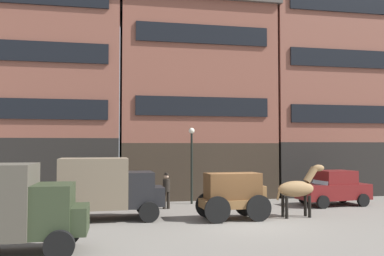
# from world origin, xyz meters

# --- Properties ---
(ground_plane) EXTENTS (120.00, 120.00, 0.00)m
(ground_plane) POSITION_xyz_m (0.00, 0.00, 0.00)
(ground_plane) COLOR slate
(building_far_left) EXTENTS (7.95, 6.92, 16.44)m
(building_far_left) POSITION_xyz_m (-8.73, 10.29, 8.26)
(building_far_left) COLOR black
(building_far_left) RESTS_ON ground_plane
(building_center_left) EXTENTS (9.75, 6.92, 12.21)m
(building_center_left) POSITION_xyz_m (-0.23, 10.30, 6.14)
(building_center_left) COLOR #33281E
(building_center_left) RESTS_ON ground_plane
(building_center_right) EXTENTS (8.41, 6.92, 17.72)m
(building_center_right) POSITION_xyz_m (8.50, 10.29, 8.90)
(building_center_right) COLOR black
(building_center_right) RESTS_ON ground_plane
(cargo_wagon) EXTENTS (2.98, 1.67, 1.98)m
(cargo_wagon) POSITION_xyz_m (-0.25, 0.99, 1.15)
(cargo_wagon) COLOR brown
(cargo_wagon) RESTS_ON ground_plane
(draft_horse) EXTENTS (2.35, 0.70, 2.30)m
(draft_horse) POSITION_xyz_m (2.70, 0.99, 1.27)
(draft_horse) COLOR #937047
(draft_horse) RESTS_ON ground_plane
(delivery_truck_near) EXTENTS (4.37, 2.16, 2.62)m
(delivery_truck_near) POSITION_xyz_m (-8.42, -3.25, 1.42)
(delivery_truck_near) COLOR #2D3823
(delivery_truck_near) RESTS_ON ground_plane
(delivery_truck_far) EXTENTS (4.38, 2.18, 2.62)m
(delivery_truck_far) POSITION_xyz_m (-5.54, 1.95, 1.42)
(delivery_truck_far) COLOR black
(delivery_truck_far) RESTS_ON ground_plane
(sedan_dark) EXTENTS (3.84, 2.15, 1.83)m
(sedan_dark) POSITION_xyz_m (6.16, 4.02, 0.91)
(sedan_dark) COLOR maroon
(sedan_dark) RESTS_ON ground_plane
(pedestrian_officer) EXTENTS (0.50, 0.50, 1.79)m
(pedestrian_officer) POSITION_xyz_m (-2.69, 4.52, 0.98)
(pedestrian_officer) COLOR black
(pedestrian_officer) RESTS_ON ground_plane
(streetlamp_curbside) EXTENTS (0.32, 0.32, 4.12)m
(streetlamp_curbside) POSITION_xyz_m (-1.11, 6.00, 2.67)
(streetlamp_curbside) COLOR black
(streetlamp_curbside) RESTS_ON ground_plane
(fire_hydrant_curbside) EXTENTS (0.24, 0.24, 0.83)m
(fire_hydrant_curbside) POSITION_xyz_m (-5.58, 5.28, 0.43)
(fire_hydrant_curbside) COLOR maroon
(fire_hydrant_curbside) RESTS_ON ground_plane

